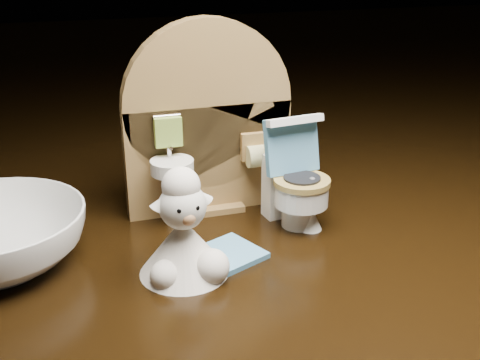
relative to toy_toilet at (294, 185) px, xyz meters
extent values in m
cube|color=black|center=(-0.06, -0.02, -0.08)|extent=(2.50, 2.50, 0.10)
cube|color=olive|center=(-0.06, 0.04, 0.01)|extent=(0.13, 0.02, 0.09)
cylinder|color=olive|center=(-0.06, 0.04, 0.06)|extent=(0.13, 0.02, 0.13)
cube|color=olive|center=(-0.06, 0.04, -0.03)|extent=(0.05, 0.04, 0.01)
cylinder|color=white|center=(-0.09, 0.03, -0.01)|extent=(0.01, 0.01, 0.04)
cylinder|color=white|center=(-0.09, 0.02, 0.02)|extent=(0.03, 0.03, 0.01)
cylinder|color=silver|center=(-0.09, 0.03, 0.03)|extent=(0.00, 0.00, 0.01)
cube|color=#86A73D|center=(-0.09, 0.03, 0.04)|extent=(0.02, 0.01, 0.02)
cube|color=olive|center=(-0.02, 0.03, 0.02)|extent=(0.02, 0.01, 0.02)
cylinder|color=#D1CB88|center=(-0.02, 0.03, 0.02)|extent=(0.02, 0.02, 0.02)
cylinder|color=white|center=(0.00, -0.01, -0.02)|extent=(0.03, 0.03, 0.02)
cylinder|color=white|center=(0.00, -0.01, 0.00)|extent=(0.04, 0.04, 0.02)
cylinder|color=olive|center=(0.00, -0.01, 0.01)|extent=(0.04, 0.04, 0.00)
cube|color=white|center=(0.00, 0.01, -0.01)|extent=(0.04, 0.02, 0.05)
cube|color=#508DB6|center=(0.00, 0.01, 0.03)|extent=(0.04, 0.02, 0.04)
cube|color=white|center=(0.00, 0.00, 0.05)|extent=(0.04, 0.01, 0.01)
cylinder|color=#96BF20|center=(0.01, 0.02, 0.03)|extent=(0.01, 0.01, 0.01)
cube|color=#508DB6|center=(-0.07, -0.04, -0.03)|extent=(0.06, 0.06, 0.00)
cone|color=white|center=(0.01, -0.02, -0.02)|extent=(0.02, 0.02, 0.02)
cylinder|color=#59595B|center=(0.01, -0.02, 0.00)|extent=(0.00, 0.00, 0.02)
sphere|color=#59595B|center=(0.01, -0.02, 0.01)|extent=(0.01, 0.01, 0.01)
cone|color=silver|center=(-0.10, -0.05, -0.01)|extent=(0.06, 0.06, 0.04)
sphere|color=silver|center=(-0.08, -0.06, -0.02)|extent=(0.02, 0.02, 0.02)
sphere|color=silver|center=(-0.11, -0.06, -0.02)|extent=(0.02, 0.02, 0.02)
sphere|color=silver|center=(-0.10, -0.05, 0.02)|extent=(0.03, 0.03, 0.03)
sphere|color=tan|center=(-0.10, -0.06, 0.02)|extent=(0.01, 0.01, 0.01)
sphere|color=silver|center=(-0.10, -0.05, 0.03)|extent=(0.02, 0.02, 0.02)
cone|color=silver|center=(-0.11, -0.05, 0.02)|extent=(0.01, 0.01, 0.01)
cone|color=silver|center=(-0.08, -0.05, 0.02)|extent=(0.01, 0.01, 0.01)
sphere|color=black|center=(-0.10, -0.06, 0.02)|extent=(0.00, 0.00, 0.00)
sphere|color=black|center=(-0.09, -0.06, 0.02)|extent=(0.00, 0.00, 0.00)
camera|label=1|loc=(-0.16, -0.39, 0.18)|focal=45.00mm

